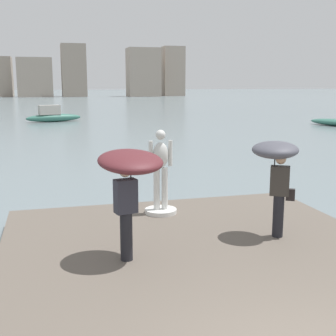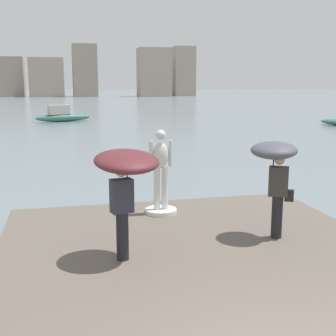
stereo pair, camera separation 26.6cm
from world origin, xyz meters
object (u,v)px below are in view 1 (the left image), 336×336
Objects in this scene: statue_white_figure at (161,179)px; onlooker_right at (277,163)px; onlooker_left at (130,172)px; boat_far at (53,116)px.

statue_white_figure reaches higher than onlooker_right.
boat_far is (-0.97, 34.87, -1.46)m from onlooker_left.
statue_white_figure is 32.31m from boat_far.
statue_white_figure is 1.01× the size of onlooker_left.
onlooker_left is 0.39× the size of boat_far.
onlooker_left is at bearing -88.40° from boat_far.
onlooker_right is 0.39× the size of boat_far.
onlooker_right is (3.08, 0.45, -0.06)m from onlooker_left.
boat_far is at bearing 91.60° from onlooker_left.
onlooker_right is 34.69m from boat_far.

